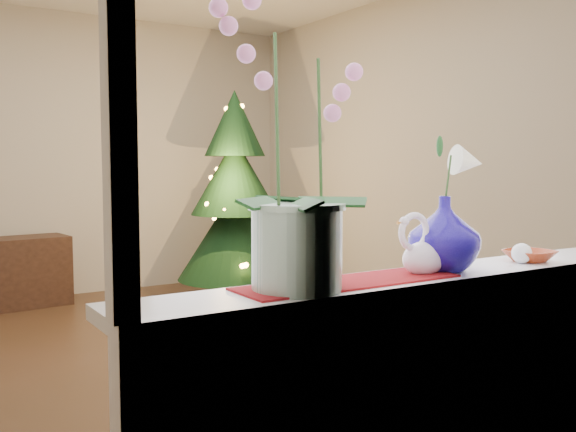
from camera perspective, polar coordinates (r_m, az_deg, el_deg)
name	(u,v)px	position (r m, az deg, el deg)	size (l,w,h in m)	color
ground	(169,361)	(4.30, -10.56, -12.54)	(5.00, 5.00, 0.00)	#3E2A19
wall_back	(68,155)	(6.50, -18.99, 5.14)	(4.50, 0.10, 2.70)	#BDB5A5
wall_front	(479,135)	(2.01, 16.59, 6.93)	(4.50, 0.10, 2.70)	#BDB5A5
wall_right	(427,153)	(5.36, 12.24, 5.45)	(0.10, 5.00, 2.70)	#BDB5A5
window_apron	(462,426)	(2.19, 15.19, -17.57)	(2.20, 0.08, 0.88)	white
windowsill	(444,277)	(2.13, 13.66, -5.33)	(2.20, 0.26, 0.04)	white
window_frame	(474,17)	(2.07, 16.17, 16.62)	(2.22, 0.06, 1.60)	white
runner	(350,282)	(1.87, 5.51, -5.86)	(0.70, 0.20, 0.01)	maroon
orchid_pot	(297,146)	(1.72, 0.79, 6.26)	(0.27, 0.27, 0.78)	white
swan	(425,245)	(2.04, 12.04, -2.53)	(0.22, 0.10, 0.18)	white
blue_vase	(444,228)	(2.12, 13.72, -1.04)	(0.26, 0.26, 0.28)	#0E0567
lily	(446,152)	(2.11, 13.85, 5.54)	(0.15, 0.09, 0.21)	white
paperweight	(522,253)	(2.36, 20.06, -3.14)	(0.07, 0.07, 0.07)	white
amber_dish	(530,257)	(2.42, 20.69, -3.39)	(0.14, 0.14, 0.04)	#963216
xmas_tree	(235,197)	(5.82, -4.72, 1.65)	(1.05, 1.05, 1.92)	black
side_table	(19,272)	(6.16, -22.81, -4.63)	(0.83, 0.41, 0.62)	black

